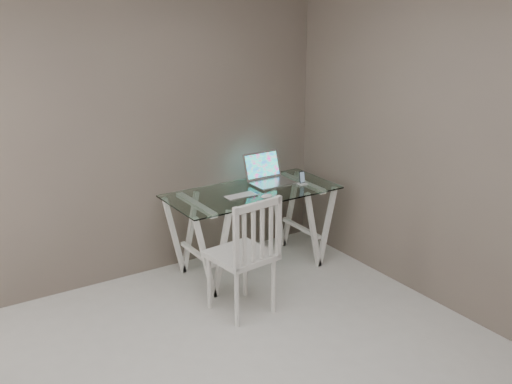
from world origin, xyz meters
The scene contains 7 objects.
room centered at (-0.06, 0.02, 1.72)m, with size 4.50×4.52×2.71m.
desk centered at (1.07, 1.77, 0.38)m, with size 1.50×0.70×0.75m.
chair centered at (0.60, 1.10, 0.54)m, with size 0.49×0.49×0.97m.
laptop centered at (1.34, 1.91, 0.81)m, with size 0.37×0.34×0.26m.
keyboard centered at (0.91, 1.71, 0.75)m, with size 0.28×0.12×0.01m, color silver.
mouse centered at (1.08, 1.55, 0.76)m, with size 0.11×0.06×0.03m, color white.
phone_dock centered at (1.55, 1.68, 0.78)m, with size 0.07×0.07×0.12m.
Camera 1 is at (-1.78, -2.70, 2.52)m, focal length 45.00 mm.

